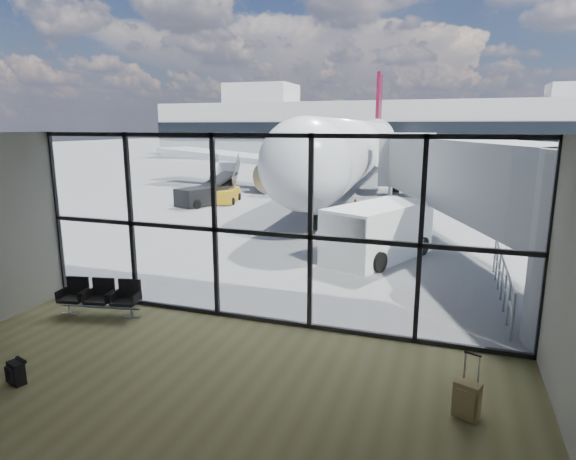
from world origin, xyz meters
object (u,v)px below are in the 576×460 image
Objects in this scene: backpack at (16,373)px; suitcase at (467,400)px; seating_row at (101,295)px; service_van at (376,231)px; mobile_stairs at (224,193)px; belt_loader at (203,195)px; airliner at (358,148)px.

backpack is 0.44× the size of suitcase.
seating_row is 9.40m from service_van.
service_van is 14.93m from mobile_stairs.
suitcase is at bearing -30.87° from belt_loader.
belt_loader is 1.19× the size of mobile_stairs.
seating_row is 17.15m from belt_loader.
backpack is 0.10× the size of service_van.
suitcase is at bearing -22.00° from seating_row.
backpack is 7.93m from suitcase.
backpack is 0.11× the size of belt_loader.
mobile_stairs reaches higher than belt_loader.
suitcase is 0.31× the size of mobile_stairs.
belt_loader is at bearing 127.97° from backpack.
suitcase is (8.59, -1.72, -0.17)m from seating_row.
mobile_stairs is (-5.33, 17.53, 0.05)m from seating_row.
mobile_stairs is (0.62, 1.45, -0.07)m from belt_loader.
belt_loader is at bearing -127.20° from mobile_stairs.
suitcase is at bearing 30.11° from backpack.
belt_loader reaches higher than backpack.
airliner is at bearing 74.63° from belt_loader.
airliner reaches higher than seating_row.
suitcase is 23.76m from mobile_stairs.
suitcase reaches higher than seating_row.
service_van is at bearing -80.83° from airliner.
mobile_stairs reaches higher than suitcase.
mobile_stairs reaches higher than backpack.
mobile_stairs is at bearing 86.63° from belt_loader.
airliner is 19.52m from service_van.
seating_row is 1.87× the size of suitcase.
suitcase is (7.77, 1.57, 0.10)m from backpack.
service_van reaches higher than belt_loader.
mobile_stairs is (-11.02, 10.06, -0.44)m from service_van.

